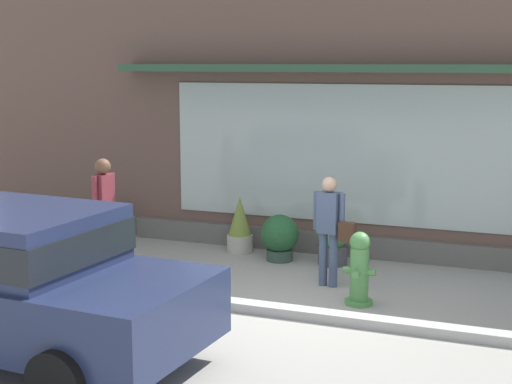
{
  "coord_description": "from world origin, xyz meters",
  "views": [
    {
      "loc": [
        3.07,
        -8.71,
        3.12
      ],
      "look_at": [
        -0.8,
        1.2,
        1.29
      ],
      "focal_mm": 52.74,
      "sensor_mm": 36.0,
      "label": 1
    }
  ],
  "objects_px": {
    "fire_hydrant": "(359,269)",
    "potted_plant_window_center": "(96,219)",
    "pedestrian_with_handbag": "(330,224)",
    "potted_plant_window_left": "(333,243)",
    "potted_plant_doorstep": "(280,236)",
    "pedestrian_passerby": "(104,207)",
    "potted_plant_near_hydrant": "(240,226)",
    "parked_car_navy": "(9,274)"
  },
  "relations": [
    {
      "from": "pedestrian_with_handbag",
      "to": "parked_car_navy",
      "type": "bearing_deg",
      "value": -114.11
    },
    {
      "from": "fire_hydrant",
      "to": "potted_plant_doorstep",
      "type": "height_order",
      "value": "fire_hydrant"
    },
    {
      "from": "potted_plant_window_center",
      "to": "potted_plant_near_hydrant",
      "type": "bearing_deg",
      "value": 3.83
    },
    {
      "from": "fire_hydrant",
      "to": "pedestrian_passerby",
      "type": "bearing_deg",
      "value": 178.79
    },
    {
      "from": "parked_car_navy",
      "to": "potted_plant_window_center",
      "type": "height_order",
      "value": "parked_car_navy"
    },
    {
      "from": "parked_car_navy",
      "to": "potted_plant_window_left",
      "type": "distance_m",
      "value": 5.36
    },
    {
      "from": "fire_hydrant",
      "to": "potted_plant_window_left",
      "type": "distance_m",
      "value": 2.0
    },
    {
      "from": "fire_hydrant",
      "to": "pedestrian_passerby",
      "type": "distance_m",
      "value": 3.93
    },
    {
      "from": "pedestrian_passerby",
      "to": "potted_plant_window_left",
      "type": "xyz_separation_m",
      "value": [
        3.04,
        1.71,
        -0.67
      ]
    },
    {
      "from": "fire_hydrant",
      "to": "pedestrian_passerby",
      "type": "xyz_separation_m",
      "value": [
        -3.9,
        0.08,
        0.53
      ]
    },
    {
      "from": "potted_plant_window_left",
      "to": "potted_plant_near_hydrant",
      "type": "bearing_deg",
      "value": 172.93
    },
    {
      "from": "pedestrian_with_handbag",
      "to": "parked_car_navy",
      "type": "distance_m",
      "value": 4.46
    },
    {
      "from": "fire_hydrant",
      "to": "parked_car_navy",
      "type": "distance_m",
      "value": 4.36
    },
    {
      "from": "potted_plant_window_left",
      "to": "potted_plant_window_center",
      "type": "bearing_deg",
      "value": 179.65
    },
    {
      "from": "potted_plant_near_hydrant",
      "to": "parked_car_navy",
      "type": "bearing_deg",
      "value": -96.46
    },
    {
      "from": "potted_plant_window_left",
      "to": "pedestrian_passerby",
      "type": "bearing_deg",
      "value": -150.58
    },
    {
      "from": "fire_hydrant",
      "to": "potted_plant_window_left",
      "type": "bearing_deg",
      "value": 115.47
    },
    {
      "from": "fire_hydrant",
      "to": "potted_plant_window_center",
      "type": "height_order",
      "value": "fire_hydrant"
    },
    {
      "from": "pedestrian_passerby",
      "to": "potted_plant_near_hydrant",
      "type": "bearing_deg",
      "value": 156.59
    },
    {
      "from": "pedestrian_with_handbag",
      "to": "potted_plant_window_left",
      "type": "bearing_deg",
      "value": 113.64
    },
    {
      "from": "fire_hydrant",
      "to": "potted_plant_doorstep",
      "type": "bearing_deg",
      "value": 134.97
    },
    {
      "from": "potted_plant_doorstep",
      "to": "pedestrian_with_handbag",
      "type": "bearing_deg",
      "value": -43.5
    },
    {
      "from": "potted_plant_window_center",
      "to": "potted_plant_near_hydrant",
      "type": "relative_size",
      "value": 0.76
    },
    {
      "from": "fire_hydrant",
      "to": "parked_car_navy",
      "type": "height_order",
      "value": "parked_car_navy"
    },
    {
      "from": "pedestrian_passerby",
      "to": "parked_car_navy",
      "type": "height_order",
      "value": "pedestrian_passerby"
    },
    {
      "from": "potted_plant_doorstep",
      "to": "fire_hydrant",
      "type": "bearing_deg",
      "value": -45.03
    },
    {
      "from": "potted_plant_doorstep",
      "to": "potted_plant_window_left",
      "type": "distance_m",
      "value": 0.86
    },
    {
      "from": "fire_hydrant",
      "to": "potted_plant_window_center",
      "type": "distance_m",
      "value": 5.51
    },
    {
      "from": "pedestrian_passerby",
      "to": "potted_plant_near_hydrant",
      "type": "height_order",
      "value": "pedestrian_passerby"
    },
    {
      "from": "pedestrian_passerby",
      "to": "potted_plant_window_center",
      "type": "bearing_deg",
      "value": -130.98
    },
    {
      "from": "fire_hydrant",
      "to": "parked_car_navy",
      "type": "relative_size",
      "value": 0.22
    },
    {
      "from": "pedestrian_with_handbag",
      "to": "potted_plant_window_left",
      "type": "distance_m",
      "value": 1.32
    },
    {
      "from": "potted_plant_window_center",
      "to": "fire_hydrant",
      "type": "bearing_deg",
      "value": -19.34
    },
    {
      "from": "pedestrian_with_handbag",
      "to": "potted_plant_near_hydrant",
      "type": "bearing_deg",
      "value": 154.97
    },
    {
      "from": "parked_car_navy",
      "to": "potted_plant_window_left",
      "type": "relative_size",
      "value": 6.28
    },
    {
      "from": "parked_car_navy",
      "to": "potted_plant_doorstep",
      "type": "relative_size",
      "value": 5.8
    },
    {
      "from": "pedestrian_passerby",
      "to": "potted_plant_doorstep",
      "type": "height_order",
      "value": "pedestrian_passerby"
    },
    {
      "from": "potted_plant_window_center",
      "to": "pedestrian_passerby",
      "type": "bearing_deg",
      "value": -53.28
    },
    {
      "from": "pedestrian_passerby",
      "to": "potted_plant_window_left",
      "type": "relative_size",
      "value": 2.52
    },
    {
      "from": "pedestrian_passerby",
      "to": "potted_plant_window_center",
      "type": "height_order",
      "value": "pedestrian_passerby"
    },
    {
      "from": "potted_plant_doorstep",
      "to": "potted_plant_window_left",
      "type": "bearing_deg",
      "value": 6.04
    },
    {
      "from": "pedestrian_with_handbag",
      "to": "potted_plant_doorstep",
      "type": "bearing_deg",
      "value": 146.65
    }
  ]
}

